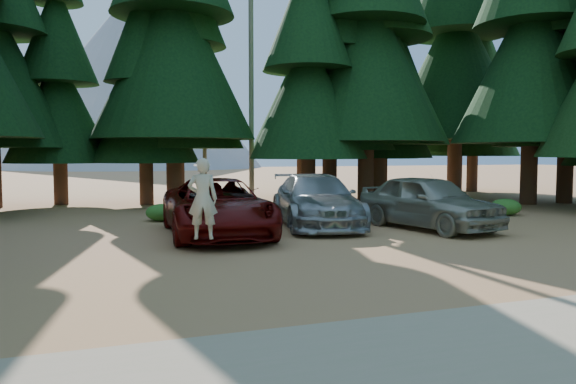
{
  "coord_description": "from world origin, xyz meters",
  "views": [
    {
      "loc": [
        -6.75,
        -11.83,
        2.39
      ],
      "look_at": [
        -1.26,
        3.5,
        1.25
      ],
      "focal_mm": 35.0,
      "sensor_mm": 36.0,
      "label": 1
    }
  ],
  "objects_px": {
    "red_pickup": "(217,207)",
    "log_right": "(417,210)",
    "frisbee_player": "(203,198)",
    "log_left": "(214,211)",
    "silver_minivan_right": "(428,202)",
    "log_mid": "(345,211)",
    "silver_minivan_center": "(316,201)"
  },
  "relations": [
    {
      "from": "red_pickup",
      "to": "log_right",
      "type": "bearing_deg",
      "value": 23.14
    },
    {
      "from": "red_pickup",
      "to": "frisbee_player",
      "type": "distance_m",
      "value": 3.57
    },
    {
      "from": "log_right",
      "to": "log_left",
      "type": "bearing_deg",
      "value": 166.85
    },
    {
      "from": "silver_minivan_right",
      "to": "frisbee_player",
      "type": "relative_size",
      "value": 2.77
    },
    {
      "from": "silver_minivan_right",
      "to": "log_mid",
      "type": "bearing_deg",
      "value": 86.61
    },
    {
      "from": "frisbee_player",
      "to": "log_right",
      "type": "height_order",
      "value": "frisbee_player"
    },
    {
      "from": "red_pickup",
      "to": "log_mid",
      "type": "distance_m",
      "value": 7.15
    },
    {
      "from": "silver_minivan_center",
      "to": "log_right",
      "type": "height_order",
      "value": "silver_minivan_center"
    },
    {
      "from": "frisbee_player",
      "to": "log_right",
      "type": "distance_m",
      "value": 11.67
    },
    {
      "from": "red_pickup",
      "to": "log_right",
      "type": "relative_size",
      "value": 1.28
    },
    {
      "from": "log_left",
      "to": "log_right",
      "type": "height_order",
      "value": "log_right"
    },
    {
      "from": "silver_minivan_center",
      "to": "frisbee_player",
      "type": "xyz_separation_m",
      "value": [
        -4.57,
        -4.38,
        0.53
      ]
    },
    {
      "from": "frisbee_player",
      "to": "log_mid",
      "type": "distance_m",
      "value": 10.18
    },
    {
      "from": "silver_minivan_center",
      "to": "red_pickup",
      "type": "bearing_deg",
      "value": -152.76
    },
    {
      "from": "frisbee_player",
      "to": "log_right",
      "type": "relative_size",
      "value": 0.39
    },
    {
      "from": "silver_minivan_right",
      "to": "log_right",
      "type": "height_order",
      "value": "silver_minivan_right"
    },
    {
      "from": "red_pickup",
      "to": "silver_minivan_right",
      "type": "xyz_separation_m",
      "value": [
        6.57,
        -0.78,
        0.03
      ]
    },
    {
      "from": "silver_minivan_right",
      "to": "frisbee_player",
      "type": "height_order",
      "value": "frisbee_player"
    },
    {
      "from": "frisbee_player",
      "to": "silver_minivan_center",
      "type": "bearing_deg",
      "value": -121.46
    },
    {
      "from": "log_left",
      "to": "red_pickup",
      "type": "bearing_deg",
      "value": -109.49
    },
    {
      "from": "frisbee_player",
      "to": "silver_minivan_right",
      "type": "bearing_deg",
      "value": -146.55
    },
    {
      "from": "red_pickup",
      "to": "silver_minivan_center",
      "type": "xyz_separation_m",
      "value": [
        3.5,
        1.02,
        0.01
      ]
    },
    {
      "from": "silver_minivan_center",
      "to": "frisbee_player",
      "type": "distance_m",
      "value": 6.36
    },
    {
      "from": "log_mid",
      "to": "log_right",
      "type": "bearing_deg",
      "value": -13.79
    },
    {
      "from": "silver_minivan_center",
      "to": "frisbee_player",
      "type": "bearing_deg",
      "value": -125.23
    },
    {
      "from": "silver_minivan_right",
      "to": "frisbee_player",
      "type": "bearing_deg",
      "value": -172.27
    },
    {
      "from": "red_pickup",
      "to": "log_left",
      "type": "relative_size",
      "value": 1.57
    },
    {
      "from": "silver_minivan_right",
      "to": "log_left",
      "type": "distance_m",
      "value": 8.49
    },
    {
      "from": "silver_minivan_right",
      "to": "frisbee_player",
      "type": "distance_m",
      "value": 8.08
    },
    {
      "from": "silver_minivan_center",
      "to": "log_left",
      "type": "xyz_separation_m",
      "value": [
        -2.35,
        4.7,
        -0.7
      ]
    },
    {
      "from": "silver_minivan_center",
      "to": "log_mid",
      "type": "distance_m",
      "value": 3.85
    },
    {
      "from": "red_pickup",
      "to": "log_right",
      "type": "height_order",
      "value": "red_pickup"
    }
  ]
}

